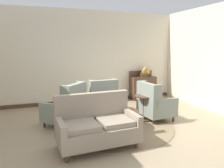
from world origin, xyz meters
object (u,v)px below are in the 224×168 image
Objects in this scene: armchair_back_corner at (101,102)px; gramophone at (145,70)px; coffee_table at (120,114)px; settee at (97,126)px; armchair_foreground_right at (67,108)px; side_table at (144,105)px; sideboard at (143,86)px; armchair_near_sideboard at (154,104)px; porcelain_vase at (120,105)px.

gramophone reaches higher than armchair_back_corner.
coffee_table is 3.28m from gramophone.
armchair_foreground_right is at bearing 102.98° from settee.
side_table is at bearing -118.92° from gramophone.
sideboard is (2.73, 3.27, 0.06)m from settee.
armchair_near_sideboard is 0.29m from side_table.
armchair_near_sideboard is at bearing -110.53° from sideboard.
coffee_table is 1.02m from armchair_back_corner.
side_table is at bearing 144.78° from armchair_back_corner.
armchair_foreground_right is at bearing 171.22° from side_table.
porcelain_vase is at bearing 40.74° from settee.
armchair_near_sideboard reaches higher than side_table.
porcelain_vase reaches higher than side_table.
porcelain_vase is 0.97m from armchair_back_corner.
coffee_table is 1.04m from settee.
side_table is at bearing 123.49° from armchair_foreground_right.
armchair_foreground_right is 3.65m from sideboard.
armchair_back_corner is at bearing 101.04° from porcelain_vase.
sideboard is at bearing 52.58° from coffee_table.
settee is 2.29× the size of side_table.
sideboard is at bearing -145.62° from armchair_back_corner.
armchair_back_corner reaches higher than armchair_foreground_right.
armchair_back_corner is at bearing -143.50° from sideboard.
armchair_foreground_right reaches higher than armchair_near_sideboard.
armchair_back_corner is 1.99× the size of gramophone.
porcelain_vase is 0.31× the size of armchair_near_sideboard.
settee is 1.80m from armchair_back_corner.
armchair_near_sideboard reaches higher than coffee_table.
armchair_back_corner is 1.03× the size of sideboard.
gramophone reaches higher than settee.
coffee_table is at bearing -118.17° from porcelain_vase.
armchair_foreground_right is at bearing -148.43° from sideboard.
side_table is (1.98, -0.31, -0.03)m from armchair_foreground_right.
armchair_foreground_right is at bearing 16.94° from armchair_back_corner.
armchair_near_sideboard is (1.13, 0.33, 0.07)m from coffee_table.
settee is 1.53× the size of armchair_near_sideboard.
armchair_near_sideboard is at bearing 25.88° from settee.
armchair_foreground_right is (-0.38, 1.36, 0.03)m from settee.
armchair_near_sideboard is 2.39m from sideboard.
porcelain_vase is 3.18m from sideboard.
gramophone is at bearing -61.46° from sideboard.
coffee_table is at bearing -127.42° from sideboard.
settee is 1.49× the size of sideboard.
gramophone is (2.78, 3.18, 0.68)m from settee.
settee reaches higher than side_table.
armchair_back_corner reaches higher than side_table.
porcelain_vase is at bearing -129.32° from gramophone.
porcelain_vase is at bearing 98.92° from armchair_back_corner.
armchair_back_corner is at bearing 151.33° from armchair_foreground_right.
porcelain_vase reaches higher than coffee_table.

